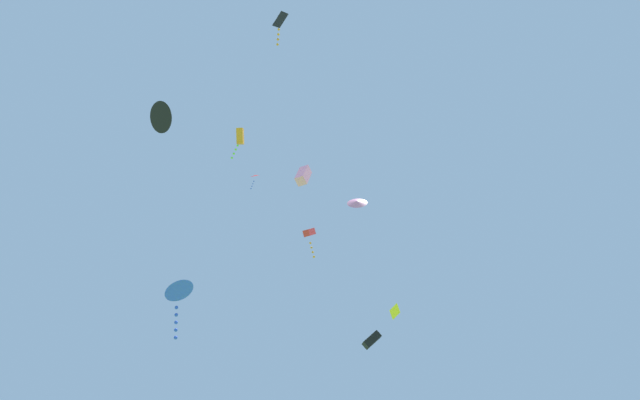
# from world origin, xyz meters

# --- Properties ---
(kite_black_diamond) EXTENTS (0.88, 0.93, 2.33)m
(kite_black_diamond) POSITION_xyz_m (-3.84, 10.20, 24.78)
(kite_black_diamond) COLOR black
(kite_black_box) EXTENTS (1.24, 0.80, 1.10)m
(kite_black_box) POSITION_xyz_m (-0.21, 22.93, 11.22)
(kite_black_box) COLOR black
(kite_black_delta) EXTENTS (1.29, 1.20, 0.92)m
(kite_black_delta) POSITION_xyz_m (-6.19, 5.59, 12.95)
(kite_black_delta) COLOR black
(kite_yellow_diamond) EXTENTS (0.74, 0.74, 0.66)m
(kite_yellow_diamond) POSITION_xyz_m (1.28, 23.63, 13.17)
(kite_yellow_diamond) COLOR yellow
(kite_red_diamond) EXTENTS (0.63, 0.69, 1.63)m
(kite_red_diamond) POSITION_xyz_m (-8.74, 24.08, 25.40)
(kite_red_diamond) COLOR red
(kite_pink_box) EXTENTS (0.69, 0.96, 1.19)m
(kite_pink_box) POSITION_xyz_m (-2.54, 11.82, 15.04)
(kite_pink_box) COLOR pink
(kite_red_box) EXTENTS (0.97, 1.48, 3.04)m
(kite_red_box) POSITION_xyz_m (-4.77, 27.50, 21.78)
(kite_red_box) COLOR red
(kite_pink_delta) EXTENTS (1.17, 0.70, 1.07)m
(kite_pink_delta) POSITION_xyz_m (-0.37, 16.89, 16.95)
(kite_pink_delta) COLOR pink
(kite_blue_delta) EXTENTS (1.11, 1.17, 1.96)m
(kite_blue_delta) POSITION_xyz_m (-6.31, 9.42, 8.47)
(kite_blue_delta) COLOR blue
(kite_orange_box) EXTENTS (0.79, 1.13, 3.00)m
(kite_orange_box) POSITION_xyz_m (-9.59, 21.86, 27.72)
(kite_orange_box) COLOR orange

